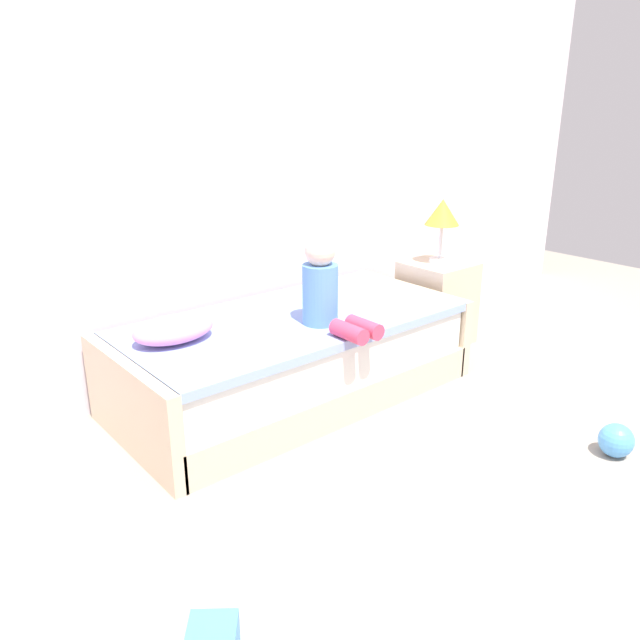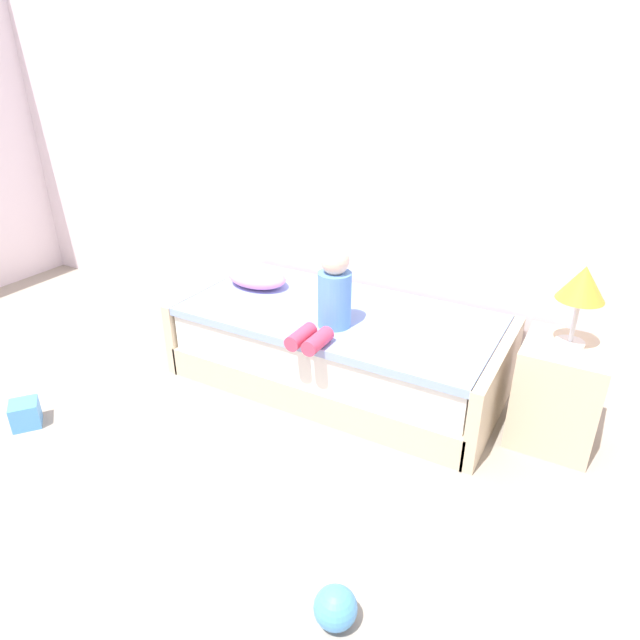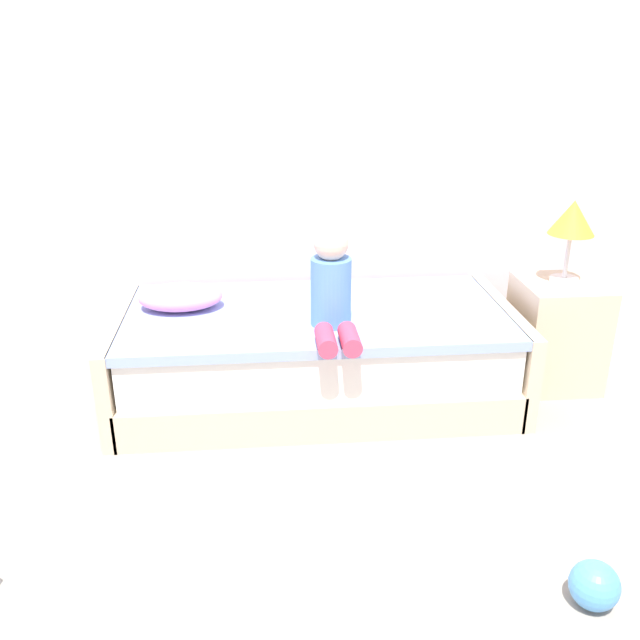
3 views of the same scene
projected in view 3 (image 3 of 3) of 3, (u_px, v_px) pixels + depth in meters
The scene contains 7 objects.
wall_rear at pixel (317, 111), 3.72m from camera, with size 7.20×0.10×2.90m, color white.
bed at pixel (316, 354), 3.62m from camera, with size 2.11×1.00×0.50m.
nightstand at pixel (556, 333), 3.75m from camera, with size 0.44×0.44×0.60m, color beige.
table_lamp at pixel (572, 222), 3.50m from camera, with size 0.24×0.24×0.45m.
child_figure at pixel (332, 288), 3.24m from camera, with size 0.20×0.51×0.50m.
pillow at pixel (181, 297), 3.53m from camera, with size 0.44×0.30×0.13m, color #EA8CC6.
toy_ball at pixel (594, 585), 2.29m from camera, with size 0.17×0.17×0.17m, color #4C99E5.
Camera 3 is at (-0.34, -1.26, 1.80)m, focal length 37.69 mm.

